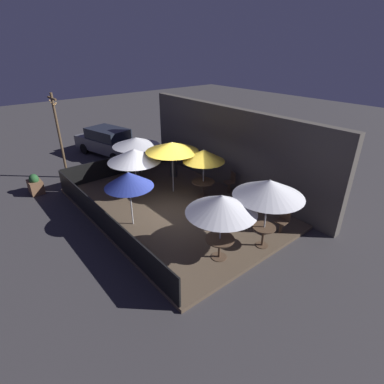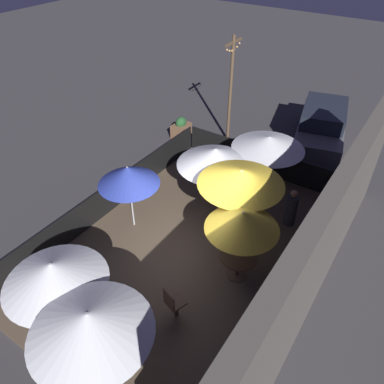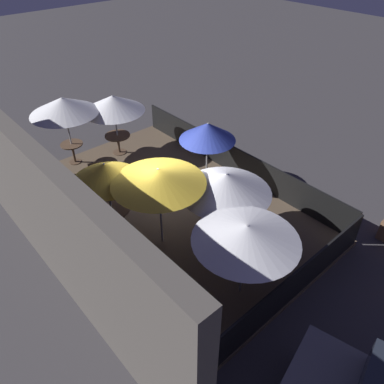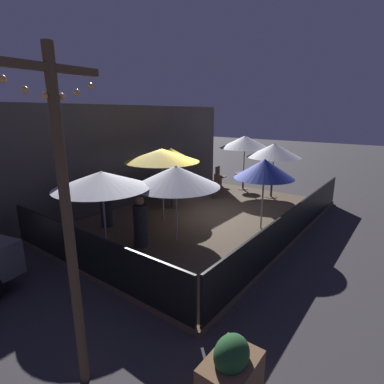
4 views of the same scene
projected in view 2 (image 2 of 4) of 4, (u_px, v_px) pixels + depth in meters
The scene contains 22 objects.
ground_plane at pixel (191, 250), 10.50m from camera, with size 60.00×60.00×0.00m, color #383538.
patio_deck at pixel (191, 249), 10.46m from camera, with size 8.99×6.06×0.12m.
building_wall at pixel (319, 252), 7.94m from camera, with size 10.59×0.36×3.70m.
fence_front at pixel (111, 197), 11.45m from camera, with size 8.79×0.05×0.95m.
fence_side_left at pixel (262, 161), 13.07m from camera, with size 0.05×5.86×0.95m.
patio_umbrella_0 at pixel (89, 323), 6.19m from camera, with size 2.17×2.17×2.36m.
patio_umbrella_1 at pixel (54, 273), 7.29m from camera, with size 2.09×2.09×2.16m.
patio_umbrella_2 at pixel (243, 220), 8.51m from camera, with size 1.76×1.76×2.13m.
patio_umbrella_3 at pixel (269, 143), 11.44m from camera, with size 2.26×2.26×2.00m.
patio_umbrella_4 at pixel (215, 157), 10.89m from camera, with size 2.27×2.27×2.03m.
patio_umbrella_5 at pixel (128, 175), 10.08m from camera, with size 1.71×1.71×2.06m.
patio_umbrella_6 at pixel (241, 177), 9.50m from camera, with size 2.27×2.27×2.28m.
dining_table_0 at pixel (103, 369), 7.12m from camera, with size 0.75×0.75×0.72m.
dining_table_1 at pixel (67, 313), 8.10m from camera, with size 0.89×0.89×0.70m.
dining_table_2 at pixel (238, 259), 9.30m from camera, with size 0.96×0.96×0.72m.
patio_chair_0 at pixel (276, 295), 8.51m from camera, with size 0.51×0.51×0.95m.
patio_chair_2 at pixel (173, 302), 8.37m from camera, with size 0.51×0.51×0.94m.
patron_0 at pixel (291, 209), 10.89m from camera, with size 0.44×0.44×1.21m.
patron_1 at pixel (240, 181), 11.92m from camera, with size 0.45×0.45×1.31m.
planter_box at pixel (181, 129), 15.33m from camera, with size 0.78×0.54×0.91m.
light_post at pixel (231, 86), 14.02m from camera, with size 1.10×0.12×4.13m.
parked_car_0 at pixel (322, 124), 14.67m from camera, with size 4.82×2.70×1.62m.
Camera 2 is at (6.07, 4.07, 7.72)m, focal length 35.00 mm.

